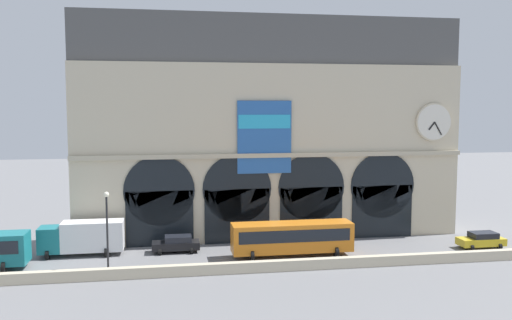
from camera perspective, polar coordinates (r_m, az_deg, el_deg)
ground_plane at (r=51.11m, az=3.06°, el=-9.85°), size 200.00×200.00×0.00m
quay_parapet_wall at (r=46.41m, az=4.40°, el=-10.88°), size 90.00×0.70×0.90m
station_building at (r=56.62m, az=1.51°, el=3.01°), size 39.60×5.27×22.80m
box_truck_west at (r=52.90m, az=-17.67°, el=-7.67°), size 7.50×2.91×3.12m
car_midwest at (r=52.17m, az=-8.33°, el=-8.67°), size 4.40×2.22×1.55m
bus_center at (r=50.10m, az=3.79°, el=-8.06°), size 11.00×3.25×3.10m
car_east at (r=57.36m, az=22.54°, el=-7.73°), size 4.40×2.22×1.55m
street_lamp_quayside at (r=45.20m, az=-15.34°, el=-6.34°), size 0.44×0.44×6.90m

